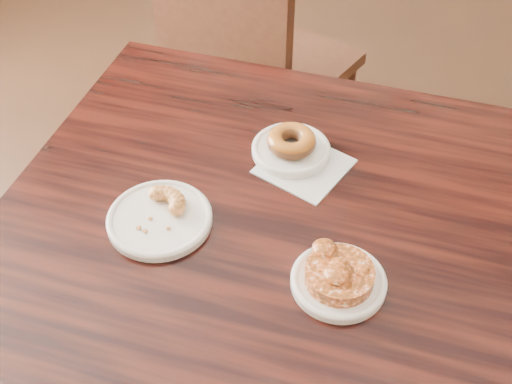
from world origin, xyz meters
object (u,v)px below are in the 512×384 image
at_px(chair_far, 265,66).
at_px(glazed_donut, 291,141).
at_px(cafe_table, 260,345).
at_px(apple_fritter, 340,272).
at_px(cruller_fragment, 158,212).

xyz_separation_m(chair_far, glazed_donut, (0.32, -0.66, 0.33)).
distance_m(cafe_table, apple_fritter, 0.44).
height_order(chair_far, cruller_fragment, chair_far).
bearing_deg(cafe_table, glazed_donut, 89.62).
relative_size(glazed_donut, apple_fritter, 0.64).
bearing_deg(glazed_donut, cafe_table, -84.69).
bearing_deg(chair_far, cruller_fragment, 115.35).
bearing_deg(apple_fritter, cruller_fragment, 178.54).
relative_size(chair_far, glazed_donut, 9.89).
bearing_deg(apple_fritter, cafe_table, 156.74).
distance_m(chair_far, glazed_donut, 0.80).
distance_m(glazed_donut, cruller_fragment, 0.29).
relative_size(cafe_table, cruller_fragment, 9.34).
distance_m(apple_fritter, cruller_fragment, 0.32).
height_order(cafe_table, apple_fritter, apple_fritter).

